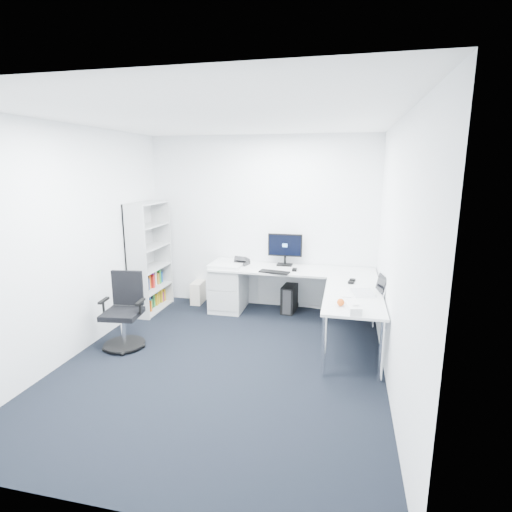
% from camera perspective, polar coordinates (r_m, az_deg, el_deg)
% --- Properties ---
extents(ground, '(4.20, 4.20, 0.00)m').
position_cam_1_polar(ground, '(4.79, -4.69, -15.01)').
color(ground, black).
extents(ceiling, '(4.20, 4.20, 0.00)m').
position_cam_1_polar(ceiling, '(4.28, -5.38, 19.03)').
color(ceiling, white).
extents(wall_back, '(3.60, 0.02, 2.70)m').
position_cam_1_polar(wall_back, '(6.34, 0.78, 4.74)').
color(wall_back, white).
rests_on(wall_back, ground).
extents(wall_front, '(3.60, 0.02, 2.70)m').
position_cam_1_polar(wall_front, '(2.50, -19.98, -8.52)').
color(wall_front, white).
rests_on(wall_front, ground).
extents(wall_left, '(0.02, 4.20, 2.70)m').
position_cam_1_polar(wall_left, '(5.17, -24.39, 1.81)').
color(wall_left, white).
rests_on(wall_left, ground).
extents(wall_right, '(0.02, 4.20, 2.70)m').
position_cam_1_polar(wall_right, '(4.16, 19.31, -0.14)').
color(wall_right, white).
rests_on(wall_right, ground).
extents(l_desk, '(2.46, 1.38, 0.72)m').
position_cam_1_polar(l_desk, '(5.80, 4.65, -6.12)').
color(l_desk, silver).
rests_on(l_desk, ground).
extents(drawer_pedestal, '(0.50, 0.62, 0.77)m').
position_cam_1_polar(drawer_pedestal, '(6.33, -3.97, -4.27)').
color(drawer_pedestal, silver).
rests_on(drawer_pedestal, ground).
extents(bookshelf, '(0.33, 0.85, 1.70)m').
position_cam_1_polar(bookshelf, '(6.37, -14.93, -0.20)').
color(bookshelf, '#B3B5B6').
rests_on(bookshelf, ground).
extents(task_chair, '(0.59, 0.59, 0.94)m').
position_cam_1_polar(task_chair, '(5.24, -18.60, -7.56)').
color(task_chair, black).
rests_on(task_chair, ground).
extents(black_pc_tower, '(0.24, 0.45, 0.42)m').
position_cam_1_polar(black_pc_tower, '(6.30, 4.83, -6.01)').
color(black_pc_tower, black).
rests_on(black_pc_tower, ground).
extents(beige_pc_tower, '(0.18, 0.38, 0.36)m').
position_cam_1_polar(beige_pc_tower, '(6.75, -8.23, -5.11)').
color(beige_pc_tower, beige).
rests_on(beige_pc_tower, ground).
extents(power_strip, '(0.38, 0.12, 0.04)m').
position_cam_1_polar(power_strip, '(6.56, 7.99, -7.07)').
color(power_strip, silver).
rests_on(power_strip, ground).
extents(monitor, '(0.53, 0.17, 0.51)m').
position_cam_1_polar(monitor, '(6.18, 4.15, 0.96)').
color(monitor, black).
rests_on(monitor, l_desk).
extents(black_keyboard, '(0.46, 0.23, 0.02)m').
position_cam_1_polar(black_keyboard, '(5.79, 2.62, -2.30)').
color(black_keyboard, black).
rests_on(black_keyboard, l_desk).
extents(mouse, '(0.07, 0.11, 0.03)m').
position_cam_1_polar(mouse, '(5.92, 5.54, -1.96)').
color(mouse, black).
rests_on(mouse, l_desk).
extents(desk_phone, '(0.23, 0.23, 0.14)m').
position_cam_1_polar(desk_phone, '(6.25, -2.01, -0.63)').
color(desk_phone, '#272729').
rests_on(desk_phone, l_desk).
extents(laptop, '(0.42, 0.41, 0.25)m').
position_cam_1_polar(laptop, '(4.98, 15.14, -3.85)').
color(laptop, silver).
rests_on(laptop, l_desk).
extents(white_keyboard, '(0.14, 0.39, 0.01)m').
position_cam_1_polar(white_keyboard, '(5.00, 12.66, -5.08)').
color(white_keyboard, silver).
rests_on(white_keyboard, l_desk).
extents(headphones, '(0.15, 0.21, 0.05)m').
position_cam_1_polar(headphones, '(5.46, 13.52, -3.41)').
color(headphones, black).
rests_on(headphones, l_desk).
extents(orange_fruit, '(0.08, 0.08, 0.08)m').
position_cam_1_polar(orange_fruit, '(4.52, 12.01, -6.50)').
color(orange_fruit, '#E05613').
rests_on(orange_fruit, l_desk).
extents(tissue_box, '(0.17, 0.26, 0.08)m').
position_cam_1_polar(tissue_box, '(4.35, 13.75, -7.35)').
color(tissue_box, silver).
rests_on(tissue_box, l_desk).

